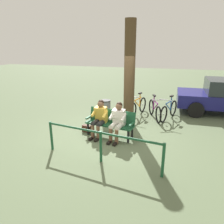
# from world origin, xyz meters

# --- Properties ---
(ground_plane) EXTENTS (40.00, 40.00, 0.00)m
(ground_plane) POSITION_xyz_m (0.00, 0.00, 0.00)
(ground_plane) COLOR #566647
(bench) EXTENTS (1.66, 0.77, 0.87)m
(bench) POSITION_xyz_m (-0.22, -0.09, 0.51)
(bench) COLOR #194C2D
(bench) RESTS_ON ground
(person_reading) EXTENTS (0.54, 0.81, 1.20)m
(person_reading) POSITION_xyz_m (-0.51, 0.13, 0.66)
(person_reading) COLOR white
(person_reading) RESTS_ON ground
(person_companion) EXTENTS (0.54, 0.81, 1.20)m
(person_companion) POSITION_xyz_m (0.12, 0.01, 0.66)
(person_companion) COLOR gold
(person_companion) RESTS_ON ground
(handbag) EXTENTS (0.32, 0.20, 0.24)m
(handbag) POSITION_xyz_m (0.66, -0.17, 0.12)
(handbag) COLOR #3F1E14
(handbag) RESTS_ON ground
(tree_trunk) EXTENTS (0.39, 0.39, 3.72)m
(tree_trunk) POSITION_xyz_m (-0.56, -1.37, 1.86)
(tree_trunk) COLOR #4C3823
(tree_trunk) RESTS_ON ground
(litter_bin) EXTENTS (0.39, 0.39, 0.85)m
(litter_bin) POSITION_xyz_m (0.33, -1.35, 0.43)
(litter_bin) COLOR slate
(litter_bin) RESTS_ON ground
(bicycle_orange) EXTENTS (0.70, 1.59, 0.94)m
(bicycle_orange) POSITION_xyz_m (-2.03, -2.27, 0.36)
(bicycle_orange) COLOR black
(bicycle_orange) RESTS_ON ground
(bicycle_silver) EXTENTS (0.69, 1.60, 0.94)m
(bicycle_silver) POSITION_xyz_m (-1.48, -2.18, 0.36)
(bicycle_silver) COLOR black
(bicycle_silver) RESTS_ON ground
(bicycle_blue) EXTENTS (0.60, 1.64, 0.94)m
(bicycle_blue) POSITION_xyz_m (-0.76, -2.43, 0.36)
(bicycle_blue) COLOR black
(bicycle_blue) RESTS_ON ground
(railing_fence) EXTENTS (3.19, 0.61, 0.85)m
(railing_fence) POSITION_xyz_m (-0.42, 1.56, 0.60)
(railing_fence) COLOR #194C2D
(railing_fence) RESTS_ON ground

